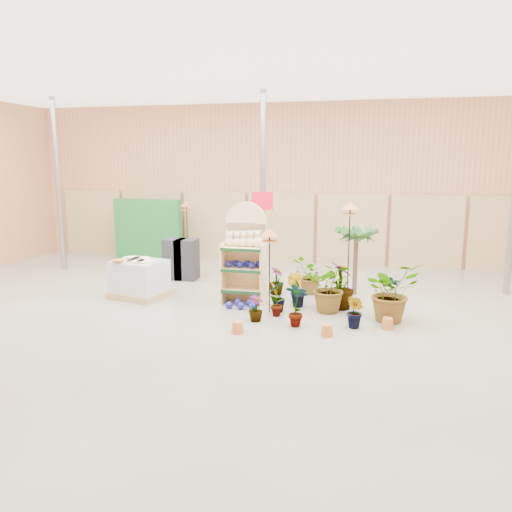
{
  "coord_description": "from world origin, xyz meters",
  "views": [
    {
      "loc": [
        2.56,
        -8.14,
        2.9
      ],
      "look_at": [
        0.3,
        1.5,
        1.0
      ],
      "focal_mm": 35.0,
      "sensor_mm": 36.0,
      "label": 1
    }
  ],
  "objects_px": {
    "pallet_stack": "(139,279)",
    "potted_plant_2": "(331,287)",
    "display_shelf": "(245,257)",
    "bird_table_front": "(270,235)"
  },
  "relations": [
    {
      "from": "display_shelf",
      "to": "bird_table_front",
      "type": "distance_m",
      "value": 1.08
    },
    {
      "from": "pallet_stack",
      "to": "potted_plant_2",
      "type": "bearing_deg",
      "value": 11.69
    },
    {
      "from": "pallet_stack",
      "to": "potted_plant_2",
      "type": "xyz_separation_m",
      "value": [
        4.09,
        -0.14,
        0.09
      ]
    },
    {
      "from": "pallet_stack",
      "to": "bird_table_front",
      "type": "distance_m",
      "value": 3.18
    },
    {
      "from": "display_shelf",
      "to": "potted_plant_2",
      "type": "height_order",
      "value": "display_shelf"
    },
    {
      "from": "bird_table_front",
      "to": "potted_plant_2",
      "type": "distance_m",
      "value": 1.57
    },
    {
      "from": "pallet_stack",
      "to": "potted_plant_2",
      "type": "relative_size",
      "value": 1.33
    },
    {
      "from": "display_shelf",
      "to": "pallet_stack",
      "type": "bearing_deg",
      "value": -174.5
    },
    {
      "from": "pallet_stack",
      "to": "bird_table_front",
      "type": "xyz_separation_m",
      "value": [
        2.94,
        -0.44,
        1.11
      ]
    },
    {
      "from": "display_shelf",
      "to": "pallet_stack",
      "type": "distance_m",
      "value": 2.37
    }
  ]
}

